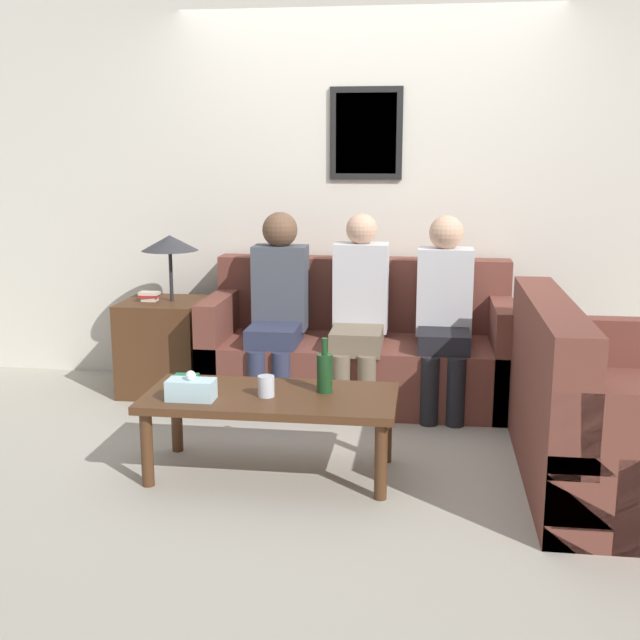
% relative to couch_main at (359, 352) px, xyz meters
% --- Properties ---
extents(ground_plane, '(16.00, 16.00, 0.00)m').
position_rel_couch_main_xyz_m(ground_plane, '(0.00, -0.50, -0.31)').
color(ground_plane, '#ADA899').
extents(wall_back, '(9.00, 0.08, 2.60)m').
position_rel_couch_main_xyz_m(wall_back, '(0.00, 0.43, 0.99)').
color(wall_back, silver).
rests_on(wall_back, ground_plane).
extents(couch_main, '(1.94, 0.82, 0.89)m').
position_rel_couch_main_xyz_m(couch_main, '(0.00, 0.00, 0.00)').
color(couch_main, brown).
rests_on(couch_main, ground_plane).
extents(couch_side, '(0.82, 1.53, 0.89)m').
position_rel_couch_main_xyz_m(couch_side, '(1.27, -1.18, 0.00)').
color(couch_side, brown).
rests_on(couch_side, ground_plane).
extents(coffee_table, '(1.24, 0.58, 0.41)m').
position_rel_couch_main_xyz_m(coffee_table, '(-0.33, -1.30, 0.05)').
color(coffee_table, '#4C2D19').
rests_on(coffee_table, ground_plane).
extents(side_table_with_lamp, '(0.52, 0.52, 1.05)m').
position_rel_couch_main_xyz_m(side_table_with_lamp, '(-1.30, -0.02, 0.05)').
color(side_table_with_lamp, '#4C2D19').
rests_on(side_table_with_lamp, ground_plane).
extents(wine_bottle, '(0.08, 0.08, 0.28)m').
position_rel_couch_main_xyz_m(wine_bottle, '(-0.07, -1.23, 0.21)').
color(wine_bottle, '#19421E').
rests_on(wine_bottle, coffee_table).
extents(drinking_glass, '(0.08, 0.08, 0.10)m').
position_rel_couch_main_xyz_m(drinking_glass, '(-0.34, -1.34, 0.16)').
color(drinking_glass, silver).
rests_on(drinking_glass, coffee_table).
extents(book_stack, '(0.14, 0.11, 0.04)m').
position_rel_couch_main_xyz_m(book_stack, '(-0.80, -1.16, 0.12)').
color(book_stack, red).
rests_on(book_stack, coffee_table).
extents(tissue_box, '(0.23, 0.12, 0.15)m').
position_rel_couch_main_xyz_m(tissue_box, '(-0.69, -1.44, 0.16)').
color(tissue_box, silver).
rests_on(tissue_box, coffee_table).
extents(person_left, '(0.34, 0.58, 1.21)m').
position_rel_couch_main_xyz_m(person_left, '(-0.50, -0.15, 0.35)').
color(person_left, '#2D334C').
rests_on(person_left, ground_plane).
extents(person_middle, '(0.34, 0.62, 1.21)m').
position_rel_couch_main_xyz_m(person_middle, '(0.01, -0.14, 0.33)').
color(person_middle, '#756651').
rests_on(person_middle, ground_plane).
extents(person_right, '(0.34, 0.57, 1.20)m').
position_rel_couch_main_xyz_m(person_right, '(0.54, -0.15, 0.34)').
color(person_right, black).
rests_on(person_right, ground_plane).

